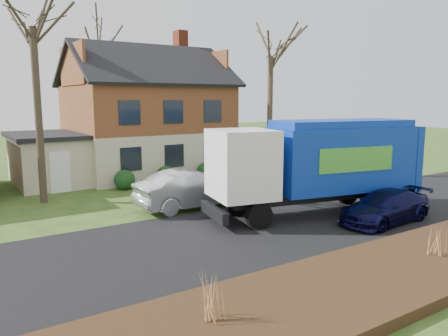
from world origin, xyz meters
TOP-DOWN VIEW (x-y plane):
  - ground at (0.00, 0.00)m, footprint 120.00×120.00m
  - road at (0.00, 0.00)m, footprint 80.00×7.00m
  - mulch_verge at (0.00, -5.30)m, footprint 80.00×3.50m
  - main_house at (1.49, 13.91)m, footprint 12.95×8.95m
  - garbage_truck at (3.82, 0.52)m, footprint 9.34×4.15m
  - silver_sedan at (-0.05, 4.27)m, footprint 5.12×1.79m
  - navy_wagon at (4.99, -1.80)m, footprint 4.35×1.97m
  - tree_front_east at (7.83, 8.83)m, footprint 3.74×3.74m
  - tree_back at (1.62, 22.10)m, footprint 3.78×3.78m
  - grass_clump_west at (-4.81, -4.99)m, footprint 0.37×0.31m
  - grass_clump_mid at (2.46, -5.41)m, footprint 0.32×0.26m

SIDE VIEW (x-z plane):
  - ground at x=0.00m, z-range 0.00..0.00m
  - road at x=0.00m, z-range 0.00..0.02m
  - mulch_verge at x=0.00m, z-range 0.00..0.30m
  - navy_wagon at x=4.99m, z-range 0.00..1.23m
  - grass_clump_mid at x=2.46m, z-range 0.30..1.20m
  - grass_clump_west at x=-4.81m, z-range 0.30..1.29m
  - silver_sedan at x=-0.05m, z-range 0.00..1.69m
  - garbage_truck at x=3.82m, z-range 0.30..4.17m
  - main_house at x=1.49m, z-range -0.60..8.66m
  - tree_front_east at x=7.83m, z-range 3.25..13.63m
  - tree_back at x=1.62m, z-range 3.99..15.95m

